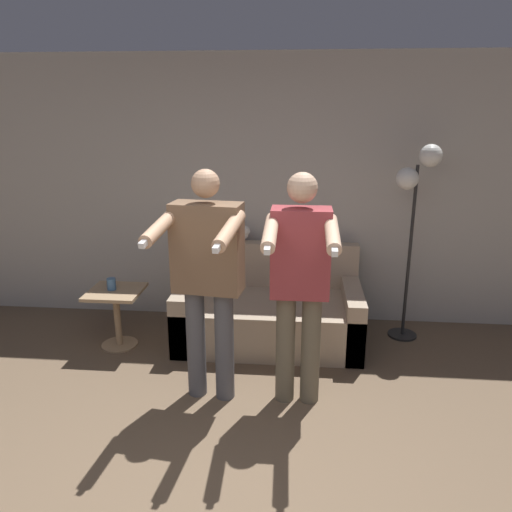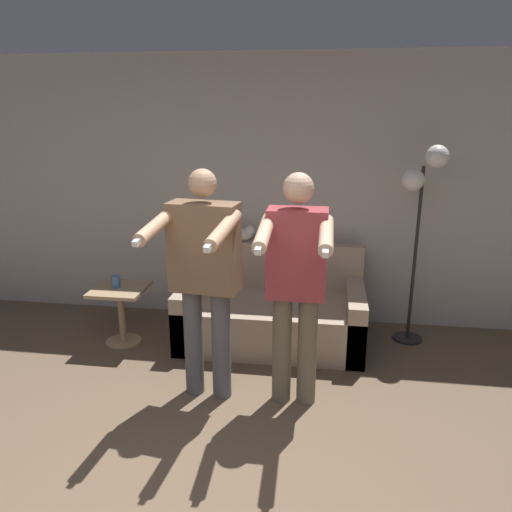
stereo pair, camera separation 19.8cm
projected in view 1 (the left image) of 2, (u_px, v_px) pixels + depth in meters
name	position (u px, v px, depth m)	size (l,w,h in m)	color
wall_back	(252.00, 192.00, 4.90)	(10.00, 0.05, 2.60)	#B7B2A8
couch	(269.00, 312.00, 4.66)	(1.67, 0.93, 0.85)	tan
person_left	(207.00, 271.00, 3.51)	(0.61, 0.72, 1.72)	#56565B
person_right	(300.00, 277.00, 3.46)	(0.48, 0.67, 1.70)	#6B604C
cat	(230.00, 235.00, 4.84)	(0.51, 0.13, 0.16)	silver
floor_lamp	(417.00, 189.00, 4.38)	(0.38, 0.27, 1.80)	black
side_table	(116.00, 306.00, 4.49)	(0.47, 0.47, 0.54)	#A38460
cup	(111.00, 284.00, 4.44)	(0.08, 0.08, 0.11)	#3D6693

